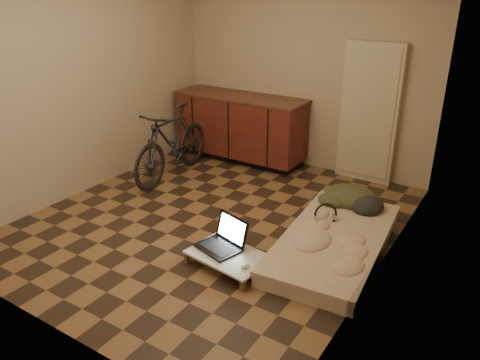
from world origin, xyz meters
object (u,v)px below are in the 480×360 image
Objects in this scene: bicycle at (172,139)px; futon at (334,242)px; lap_desk at (229,256)px; laptop at (223,242)px.

bicycle is 0.83× the size of futon.
laptop is (-0.12, 0.08, 0.07)m from lap_desk.
lap_desk is (1.74, -1.32, -0.41)m from bicycle.
bicycle is 2.22m from lap_desk.
futon is (2.42, -0.56, -0.43)m from bicycle.
futon is 2.48× the size of lap_desk.
futon reaches higher than lap_desk.
bicycle is at bearing 158.24° from laptop.
futon is 1.06m from laptop.
laptop is at bearing -144.24° from futon.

